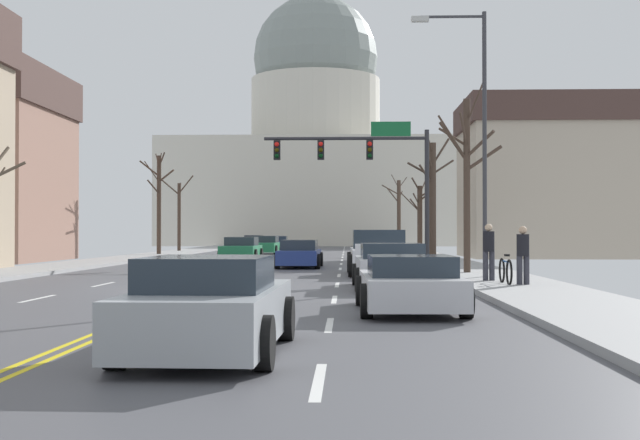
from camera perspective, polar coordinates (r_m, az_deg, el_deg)
ground at (r=22.77m, az=-7.73°, el=-4.74°), size 20.00×180.00×0.20m
signal_gantry at (r=39.32m, az=3.33°, el=4.14°), size 7.91×0.41×6.71m
street_lamp_right at (r=26.88m, az=10.75°, el=6.83°), size 2.41×0.24×8.50m
capitol_building at (r=97.80m, az=-0.31°, el=4.83°), size 34.29×20.63×32.03m
sedan_near_00 at (r=36.02m, az=-1.44°, el=-2.41°), size 1.98×4.41×1.21m
pickup_truck_near_01 at (r=30.28m, az=4.14°, el=-2.43°), size 2.38×5.25×1.65m
sedan_near_02 at (r=22.87m, az=4.99°, el=-3.29°), size 2.17×4.38×1.26m
sedan_near_03 at (r=16.28m, az=6.25°, el=-4.50°), size 2.10×4.30×1.12m
sedan_near_04 at (r=10.76m, az=-7.64°, el=-6.09°), size 1.99×4.29×1.27m
sedan_oncoming_00 at (r=45.25m, az=-5.51°, el=-2.04°), size 2.10×4.36×1.28m
sedan_oncoming_01 at (r=57.55m, az=-3.80°, el=-1.79°), size 2.07×4.47×1.28m
sedan_oncoming_02 at (r=66.89m, az=-3.03°, el=-1.67°), size 2.11×4.29×1.21m
sedan_oncoming_03 at (r=80.44m, az=-4.65°, el=-1.52°), size 2.11×4.53×1.22m
flank_building_02 at (r=52.51m, az=15.60°, el=2.81°), size 10.56×8.71×9.63m
bare_tree_00 at (r=29.52m, az=10.19°, el=3.02°), size 2.34×2.30×6.60m
bare_tree_01 at (r=62.49m, az=-9.78°, el=0.49°), size 2.39×1.71×5.65m
bare_tree_02 at (r=43.79m, az=7.84°, el=1.62°), size 2.53×1.60×6.60m
bare_tree_03 at (r=53.60m, az=-11.16°, el=1.36°), size 2.34×1.87×6.51m
bare_tree_04 at (r=55.47m, az=6.97°, el=0.29°), size 2.59×1.86×5.05m
bare_tree_06 at (r=74.87m, az=5.49°, el=0.58°), size 2.37×1.85×6.68m
pedestrian_00 at (r=24.65m, az=11.66°, el=-1.99°), size 0.35×0.34×1.67m
pedestrian_01 at (r=22.99m, az=13.94°, el=-2.19°), size 0.35×0.34×1.59m
bicycle_parked at (r=23.43m, az=12.78°, el=-3.47°), size 0.12×1.77×0.85m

